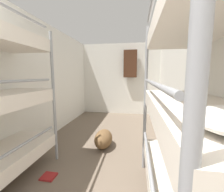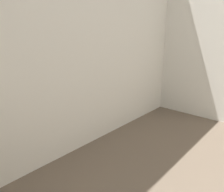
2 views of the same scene
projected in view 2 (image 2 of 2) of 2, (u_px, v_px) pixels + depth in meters
The scene contains 0 objects.
Camera 2 is at (0.31, 2.40, 1.22)m, focal length 35.00 mm.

